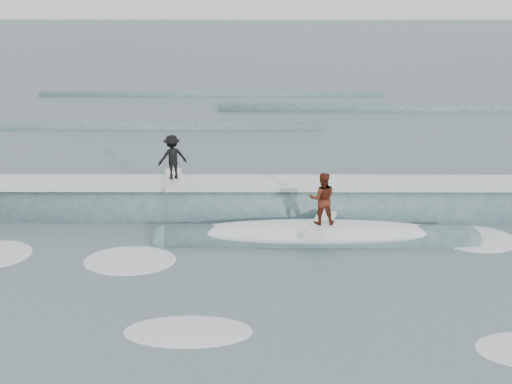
{
  "coord_description": "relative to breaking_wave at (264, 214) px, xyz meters",
  "views": [
    {
      "loc": [
        0.04,
        -14.26,
        7.63
      ],
      "look_at": [
        0.0,
        2.33,
        1.1
      ],
      "focal_mm": 40.0,
      "sensor_mm": 36.0,
      "label": 1
    }
  ],
  "objects": [
    {
      "name": "surfer_black",
      "position": [
        -2.99,
        0.34,
        1.78
      ],
      "size": [
        1.08,
        2.06,
        1.56
      ],
      "color": "silver",
      "rests_on": "ground"
    },
    {
      "name": "far_swells",
      "position": [
        0.26,
        14.66,
        -0.05
      ],
      "size": [
        38.53,
        8.65,
        0.8
      ],
      "color": "#37585D",
      "rests_on": "ground"
    },
    {
      "name": "ground",
      "position": [
        -0.28,
        -2.99,
        -0.05
      ],
      "size": [
        160.0,
        160.0,
        0.0
      ],
      "primitive_type": "plane",
      "color": "#395054",
      "rests_on": "ground"
    },
    {
      "name": "surfer_red",
      "position": [
        1.66,
        -1.86,
        1.21
      ],
      "size": [
        1.17,
        2.07,
        1.68
      ],
      "color": "silver",
      "rests_on": "ground"
    },
    {
      "name": "whitewater",
      "position": [
        0.3,
        -4.06,
        -0.05
      ],
      "size": [
        16.83,
        7.14,
        0.1
      ],
      "color": "white",
      "rests_on": "ground"
    },
    {
      "name": "breaking_wave",
      "position": [
        0.0,
        0.0,
        0.0
      ],
      "size": [
        21.24,
        3.8,
        2.05
      ],
      "color": "#37585D",
      "rests_on": "ground"
    }
  ]
}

